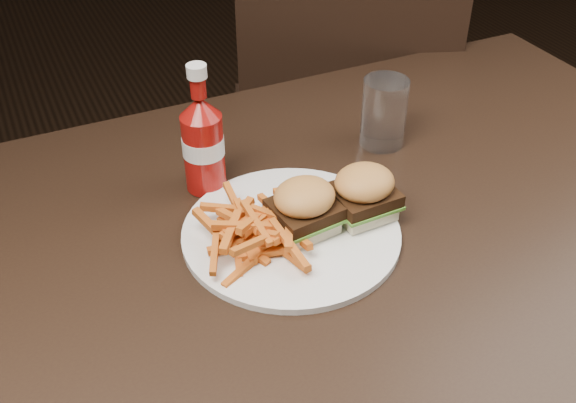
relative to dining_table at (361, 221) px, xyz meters
name	(u,v)px	position (x,y,z in m)	size (l,w,h in m)	color
dining_table	(361,221)	(0.00, 0.00, 0.00)	(1.20, 0.80, 0.04)	black
chair_far	(331,132)	(0.32, 0.67, -0.30)	(0.48, 0.48, 0.05)	black
plate	(291,233)	(-0.11, -0.01, 0.03)	(0.29, 0.29, 0.01)	white
sandwich_half_a	(304,223)	(-0.10, -0.01, 0.04)	(0.07, 0.07, 0.02)	beige
sandwich_half_b	(362,208)	(-0.01, -0.02, 0.04)	(0.07, 0.07, 0.02)	beige
fries_pile	(251,230)	(-0.17, -0.01, 0.05)	(0.12, 0.12, 0.05)	#AE4710
ketchup_bottle	(204,152)	(-0.18, 0.15, 0.08)	(0.06, 0.06, 0.12)	maroon
tumbler	(384,113)	(0.12, 0.14, 0.08)	(0.07, 0.07, 0.11)	white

